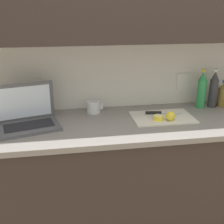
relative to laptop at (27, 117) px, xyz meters
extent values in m
cube|color=white|center=(0.86, 0.30, 0.32)|extent=(5.20, 0.06, 2.60)
cube|color=white|center=(0.04, 0.27, 0.12)|extent=(0.09, 0.01, 0.12)
cube|color=white|center=(1.13, 0.27, 0.12)|extent=(0.09, 0.01, 0.12)
cube|color=#332823|center=(0.86, -0.04, -0.54)|extent=(2.47, 0.58, 0.89)
cube|color=gray|center=(0.86, -0.04, -0.08)|extent=(2.55, 0.62, 0.03)
cube|color=#515156|center=(0.01, -0.05, -0.05)|extent=(0.42, 0.33, 0.02)
cube|color=black|center=(0.01, -0.05, -0.04)|extent=(0.33, 0.21, 0.00)
cube|color=#515156|center=(-0.02, 0.07, 0.08)|extent=(0.37, 0.10, 0.25)
cube|color=silver|center=(-0.02, 0.06, 0.08)|extent=(0.32, 0.09, 0.21)
cube|color=silver|center=(0.89, -0.01, -0.06)|extent=(0.41, 0.27, 0.01)
cube|color=silver|center=(0.97, 0.03, -0.05)|extent=(0.15, 0.06, 0.00)
cylinder|color=black|center=(0.85, 0.05, -0.04)|extent=(0.11, 0.04, 0.02)
cylinder|color=yellow|center=(0.84, -0.06, -0.04)|extent=(0.06, 0.06, 0.03)
cylinder|color=#F4EAA3|center=(0.84, -0.06, -0.02)|extent=(0.06, 0.06, 0.00)
sphere|color=yellow|center=(0.92, -0.08, -0.02)|extent=(0.06, 0.06, 0.06)
cylinder|color=olive|center=(1.42, 0.15, 0.01)|extent=(0.08, 0.08, 0.15)
cone|color=olive|center=(1.42, 0.15, 0.10)|extent=(0.07, 0.07, 0.04)
cylinder|color=#333338|center=(1.34, 0.15, 0.04)|extent=(0.06, 0.06, 0.21)
cone|color=#333338|center=(1.34, 0.15, 0.18)|extent=(0.06, 0.06, 0.06)
cylinder|color=white|center=(1.34, 0.15, 0.22)|extent=(0.03, 0.03, 0.02)
cylinder|color=#2D934C|center=(1.24, 0.15, 0.04)|extent=(0.07, 0.07, 0.21)
cone|color=#2D934C|center=(1.24, 0.15, 0.18)|extent=(0.06, 0.06, 0.06)
cylinder|color=gold|center=(1.24, 0.15, 0.22)|extent=(0.03, 0.03, 0.02)
cylinder|color=silver|center=(0.44, 0.17, -0.02)|extent=(0.10, 0.10, 0.09)
cube|color=silver|center=(0.50, 0.17, -0.01)|extent=(0.02, 0.01, 0.05)
camera|label=1|loc=(0.27, -1.72, 0.65)|focal=45.00mm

